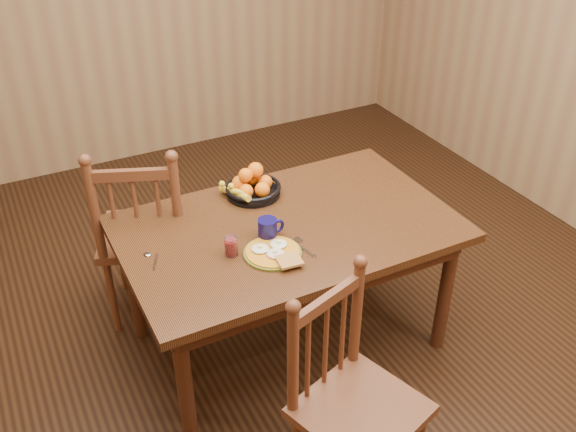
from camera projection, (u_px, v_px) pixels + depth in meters
name	position (u px, v px, depth m)	size (l,w,h in m)	color
room	(288.00, 109.00, 2.77)	(4.52, 5.02, 2.72)	black
dining_table	(288.00, 239.00, 3.14)	(1.60, 1.00, 0.75)	black
chair_far	(146.00, 236.00, 3.42)	(0.62, 0.61, 1.07)	#522918
chair_near	(353.00, 401.00, 2.52)	(0.56, 0.55, 0.99)	#522918
breakfast_plate	(274.00, 253.00, 2.88)	(0.26, 0.29, 0.04)	#59601E
fork	(303.00, 246.00, 2.94)	(0.05, 0.18, 0.00)	silver
spoon	(150.00, 256.00, 2.87)	(0.06, 0.15, 0.01)	silver
coffee_mug	(268.00, 228.00, 2.97)	(0.13, 0.09, 0.10)	#0E0B3C
juice_glass	(231.00, 247.00, 2.87)	(0.06, 0.06, 0.09)	silver
fruit_bowl	(252.00, 186.00, 3.30)	(0.32, 0.29, 0.17)	black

